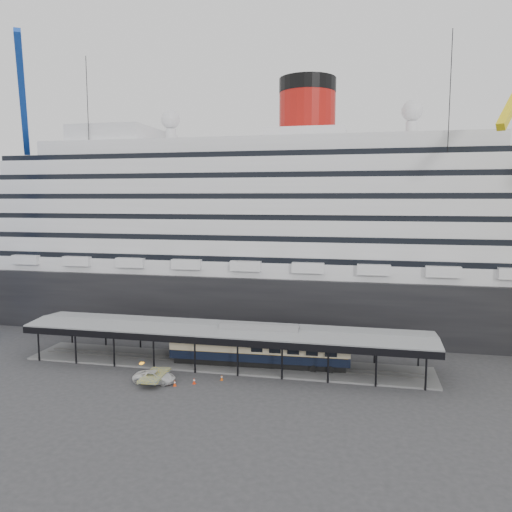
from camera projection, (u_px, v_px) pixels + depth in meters
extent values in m
plane|color=#313134|center=(214.00, 377.00, 64.03)|extent=(200.00, 200.00, 0.00)
cube|color=black|center=(263.00, 293.00, 94.54)|extent=(130.00, 30.00, 10.00)
cylinder|color=#AB130D|center=(307.00, 116.00, 89.15)|extent=(10.00, 10.00, 9.00)
cylinder|color=black|center=(308.00, 86.00, 88.55)|extent=(10.10, 10.10, 2.50)
sphere|color=silver|center=(170.00, 119.00, 94.55)|extent=(3.60, 3.60, 3.60)
sphere|color=silver|center=(412.00, 111.00, 85.35)|extent=(3.60, 3.60, 3.60)
cube|color=slate|center=(225.00, 363.00, 68.88)|extent=(56.00, 8.00, 0.24)
cube|color=slate|center=(223.00, 364.00, 68.16)|extent=(54.00, 0.08, 0.10)
cube|color=slate|center=(226.00, 360.00, 69.56)|extent=(54.00, 0.08, 0.10)
cube|color=black|center=(215.00, 342.00, 64.01)|extent=(56.00, 0.18, 0.90)
cube|color=black|center=(233.00, 325.00, 72.75)|extent=(56.00, 0.18, 0.90)
cube|color=slate|center=(224.00, 327.00, 68.30)|extent=(56.00, 9.00, 0.24)
cube|color=blue|center=(23.00, 99.00, 82.81)|extent=(12.92, 17.86, 16.80)
cylinder|color=black|center=(91.00, 194.00, 88.55)|extent=(0.12, 0.12, 47.21)
cylinder|color=black|center=(446.00, 193.00, 74.67)|extent=(0.12, 0.12, 47.21)
imported|color=silver|center=(155.00, 377.00, 61.92)|extent=(5.30, 2.64, 1.44)
cube|color=black|center=(259.00, 362.00, 67.80)|extent=(23.37, 3.61, 0.78)
cube|color=black|center=(259.00, 355.00, 67.69)|extent=(24.49, 4.10, 1.22)
cube|color=beige|center=(259.00, 345.00, 67.54)|extent=(24.50, 4.14, 1.44)
cube|color=black|center=(259.00, 339.00, 67.43)|extent=(24.49, 4.10, 0.44)
cube|color=red|center=(194.00, 384.00, 61.53)|extent=(0.47, 0.47, 0.03)
cone|color=red|center=(194.00, 381.00, 61.49)|extent=(0.39, 0.39, 0.76)
cylinder|color=white|center=(194.00, 380.00, 61.48)|extent=(0.24, 0.24, 0.15)
cube|color=#EE3F0D|center=(175.00, 386.00, 60.83)|extent=(0.50, 0.50, 0.03)
cone|color=#EE3F0D|center=(175.00, 383.00, 60.79)|extent=(0.42, 0.42, 0.74)
cylinder|color=white|center=(175.00, 382.00, 60.78)|extent=(0.24, 0.24, 0.14)
cube|color=#D0520B|center=(222.00, 380.00, 62.79)|extent=(0.44, 0.44, 0.03)
cone|color=#D0520B|center=(222.00, 377.00, 62.75)|extent=(0.37, 0.37, 0.69)
cylinder|color=white|center=(222.00, 377.00, 62.74)|extent=(0.22, 0.22, 0.13)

